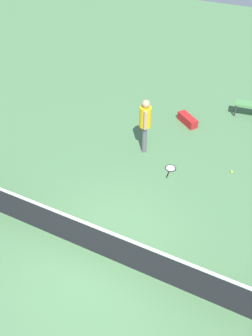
{
  "coord_description": "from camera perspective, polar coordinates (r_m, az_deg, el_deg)",
  "views": [
    {
      "loc": [
        -2.32,
        3.55,
        6.34
      ],
      "look_at": [
        0.32,
        -1.94,
        0.9
      ],
      "focal_mm": 35.51,
      "sensor_mm": 36.0,
      "label": 1
    }
  ],
  "objects": [
    {
      "name": "ground_plane",
      "position": [
        7.63,
        -4.27,
        -14.64
      ],
      "size": [
        40.0,
        40.0,
        0.0
      ],
      "primitive_type": "plane",
      "color": "#4C7A4C"
    },
    {
      "name": "court_net",
      "position": [
        7.22,
        -4.47,
        -12.43
      ],
      "size": [
        10.09,
        0.09,
        1.07
      ],
      "color": "#4C4C51",
      "rests_on": "ground_plane"
    },
    {
      "name": "player_near_side",
      "position": [
        9.61,
        3.31,
        8.0
      ],
      "size": [
        0.45,
        0.51,
        1.7
      ],
      "color": "#595960",
      "rests_on": "ground_plane"
    },
    {
      "name": "tennis_racket_near_player",
      "position": [
        9.56,
        7.62,
        -0.12
      ],
      "size": [
        0.34,
        0.59,
        0.03
      ],
      "color": "black",
      "rests_on": "ground_plane"
    },
    {
      "name": "tennis_ball_near_player",
      "position": [
        8.22,
        -9.73,
        -9.17
      ],
      "size": [
        0.07,
        0.07,
        0.07
      ],
      "primitive_type": "sphere",
      "color": "#C6E033",
      "rests_on": "ground_plane"
    },
    {
      "name": "tennis_ball_by_net",
      "position": [
        9.82,
        17.69,
        -0.6
      ],
      "size": [
        0.07,
        0.07,
        0.07
      ],
      "primitive_type": "sphere",
      "color": "#C6E033",
      "rests_on": "ground_plane"
    },
    {
      "name": "tennis_ball_midcourt",
      "position": [
        7.74,
        0.54,
        -12.82
      ],
      "size": [
        0.07,
        0.07,
        0.07
      ],
      "primitive_type": "sphere",
      "color": "#C6E033",
      "rests_on": "ground_plane"
    },
    {
      "name": "equipment_bag",
      "position": [
        11.45,
        10.41,
        8.23
      ],
      "size": [
        0.81,
        0.71,
        0.28
      ],
      "color": "#B21E1E",
      "rests_on": "ground_plane"
    }
  ]
}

